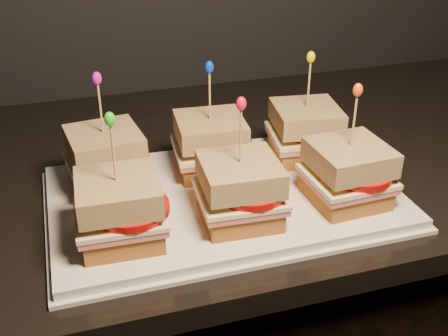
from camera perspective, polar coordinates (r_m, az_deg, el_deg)
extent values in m
cube|color=black|center=(0.88, -7.79, -0.69)|extent=(2.31, 0.65, 0.03)
cube|color=white|center=(0.77, 0.00, -3.01)|extent=(0.46, 0.29, 0.02)
cube|color=white|center=(0.77, 0.00, -3.39)|extent=(0.47, 0.30, 0.01)
cube|color=brown|center=(0.79, -11.68, -0.83)|extent=(0.10, 0.10, 0.03)
cube|color=#C45554|center=(0.78, -11.80, 0.23)|extent=(0.11, 0.11, 0.01)
cube|color=#FDEDAF|center=(0.78, -11.85, 0.68)|extent=(0.11, 0.11, 0.01)
cylinder|color=#AC0C0A|center=(0.77, -10.98, 1.10)|extent=(0.09, 0.09, 0.01)
cube|color=#5B320D|center=(0.77, -12.06, 2.51)|extent=(0.10, 0.10, 0.03)
cylinder|color=tan|center=(0.75, -12.42, 5.66)|extent=(0.00, 0.00, 0.09)
ellipsoid|color=#D211B6|center=(0.73, -12.79, 8.89)|extent=(0.01, 0.01, 0.02)
cube|color=brown|center=(0.81, -1.37, 0.66)|extent=(0.10, 0.10, 0.03)
cube|color=#C45554|center=(0.80, -1.38, 1.71)|extent=(0.11, 0.10, 0.01)
cube|color=#FDEDAF|center=(0.80, -1.39, 2.15)|extent=(0.11, 0.11, 0.01)
cylinder|color=#AC0C0A|center=(0.80, -0.45, 2.56)|extent=(0.09, 0.09, 0.01)
cube|color=#5B320D|center=(0.79, -1.41, 3.96)|extent=(0.10, 0.10, 0.03)
cylinder|color=tan|center=(0.77, -1.45, 7.04)|extent=(0.00, 0.00, 0.09)
ellipsoid|color=#0333D7|center=(0.76, -1.50, 10.22)|extent=(0.01, 0.01, 0.02)
cube|color=brown|center=(0.86, 8.12, 2.01)|extent=(0.10, 0.10, 0.03)
cube|color=#C45554|center=(0.85, 8.20, 3.01)|extent=(0.11, 0.11, 0.01)
cube|color=#FDEDAF|center=(0.85, 8.23, 3.44)|extent=(0.11, 0.11, 0.01)
cylinder|color=#AC0C0A|center=(0.85, 9.18, 3.82)|extent=(0.09, 0.09, 0.01)
cube|color=#5B320D|center=(0.84, 8.37, 5.16)|extent=(0.10, 0.10, 0.03)
cylinder|color=tan|center=(0.82, 8.59, 8.09)|extent=(0.00, 0.00, 0.09)
ellipsoid|color=yellow|center=(0.80, 8.83, 11.08)|extent=(0.01, 0.01, 0.02)
cube|color=brown|center=(0.68, -10.36, -6.17)|extent=(0.09, 0.09, 0.03)
cube|color=#C45554|center=(0.67, -10.49, -5.00)|extent=(0.10, 0.10, 0.01)
cube|color=#FDEDAF|center=(0.66, -10.54, -4.50)|extent=(0.11, 0.10, 0.01)
cylinder|color=#AC0C0A|center=(0.66, -9.49, -4.07)|extent=(0.09, 0.09, 0.01)
cube|color=#5B320D|center=(0.65, -10.76, -2.45)|extent=(0.10, 0.10, 0.03)
cylinder|color=tan|center=(0.63, -11.14, 1.13)|extent=(0.00, 0.00, 0.09)
ellipsoid|color=green|center=(0.61, -11.53, 4.88)|extent=(0.01, 0.01, 0.02)
cube|color=brown|center=(0.70, 1.59, -4.24)|extent=(0.10, 0.10, 0.03)
cube|color=#C45554|center=(0.69, 1.61, -3.09)|extent=(0.11, 0.10, 0.01)
cube|color=#FDEDAF|center=(0.69, 1.61, -2.60)|extent=(0.11, 0.10, 0.01)
cylinder|color=#AC0C0A|center=(0.68, 2.73, -2.16)|extent=(0.09, 0.09, 0.01)
cube|color=#5B320D|center=(0.68, 1.65, -0.59)|extent=(0.10, 0.10, 0.03)
cylinder|color=tan|center=(0.65, 1.70, 2.90)|extent=(0.00, 0.00, 0.09)
ellipsoid|color=red|center=(0.64, 1.76, 6.55)|extent=(0.01, 0.01, 0.02)
cube|color=brown|center=(0.76, 12.23, -2.37)|extent=(0.10, 0.10, 0.03)
cube|color=#C45554|center=(0.75, 12.36, -1.27)|extent=(0.10, 0.10, 0.01)
cube|color=#FDEDAF|center=(0.74, 12.42, -0.81)|extent=(0.11, 0.10, 0.01)
cylinder|color=#AC0C0A|center=(0.74, 13.51, -0.39)|extent=(0.09, 0.09, 0.01)
cube|color=#5B320D|center=(0.73, 12.65, 1.08)|extent=(0.10, 0.10, 0.03)
cylinder|color=tan|center=(0.71, 13.04, 4.35)|extent=(0.00, 0.00, 0.09)
ellipsoid|color=#F15011|center=(0.69, 13.45, 7.72)|extent=(0.01, 0.01, 0.02)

